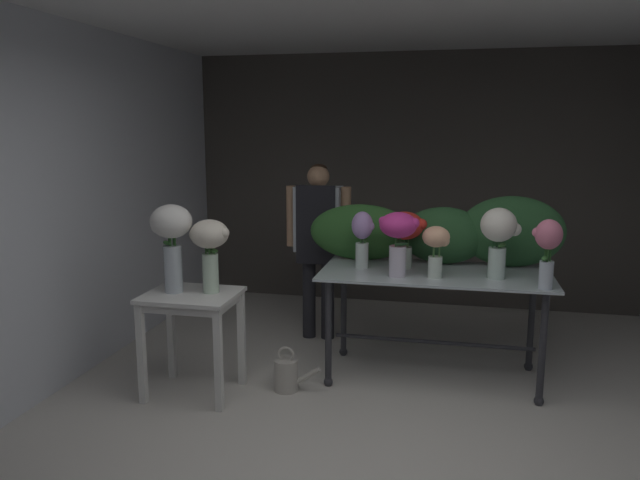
{
  "coord_description": "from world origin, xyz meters",
  "views": [
    {
      "loc": [
        0.44,
        -2.8,
        1.93
      ],
      "look_at": [
        -0.48,
        1.37,
        1.14
      ],
      "focal_mm": 34.07,
      "sensor_mm": 36.0,
      "label": 1
    }
  ],
  "objects_px": {
    "vase_rosy_tulips": "(548,246)",
    "vase_ivory_hydrangea": "(499,234)",
    "vase_scarlet_anemones": "(405,231)",
    "vase_cream_lisianthus_tall": "(209,244)",
    "vase_peach_freesia": "(436,245)",
    "display_table_glass": "(434,290)",
    "florist": "(318,233)",
    "watering_can": "(287,374)",
    "side_table_white": "(192,309)",
    "vase_magenta_ranunculus": "(398,235)",
    "vase_white_roses_tall": "(171,235)",
    "vase_lilac_roses": "(363,235)"
  },
  "relations": [
    {
      "from": "florist",
      "to": "vase_scarlet_anemones",
      "type": "distance_m",
      "value": 1.05
    },
    {
      "from": "vase_magenta_ranunculus",
      "to": "vase_lilac_roses",
      "type": "height_order",
      "value": "vase_magenta_ranunculus"
    },
    {
      "from": "vase_ivory_hydrangea",
      "to": "vase_scarlet_anemones",
      "type": "height_order",
      "value": "vase_ivory_hydrangea"
    },
    {
      "from": "side_table_white",
      "to": "vase_white_roses_tall",
      "type": "xyz_separation_m",
      "value": [
        -0.13,
        0.0,
        0.53
      ]
    },
    {
      "from": "florist",
      "to": "vase_rosy_tulips",
      "type": "bearing_deg",
      "value": -30.03
    },
    {
      "from": "vase_cream_lisianthus_tall",
      "to": "vase_peach_freesia",
      "type": "bearing_deg",
      "value": 14.98
    },
    {
      "from": "vase_magenta_ranunculus",
      "to": "vase_rosy_tulips",
      "type": "bearing_deg",
      "value": -7.4
    },
    {
      "from": "vase_peach_freesia",
      "to": "vase_cream_lisianthus_tall",
      "type": "distance_m",
      "value": 1.63
    },
    {
      "from": "watering_can",
      "to": "vase_magenta_ranunculus",
      "type": "bearing_deg",
      "value": 18.81
    },
    {
      "from": "vase_peach_freesia",
      "to": "vase_cream_lisianthus_tall",
      "type": "relative_size",
      "value": 0.72
    },
    {
      "from": "vase_scarlet_anemones",
      "to": "vase_white_roses_tall",
      "type": "bearing_deg",
      "value": -154.83
    },
    {
      "from": "display_table_glass",
      "to": "florist",
      "type": "xyz_separation_m",
      "value": [
        -1.07,
        0.71,
        0.29
      ]
    },
    {
      "from": "vase_ivory_hydrangea",
      "to": "vase_scarlet_anemones",
      "type": "bearing_deg",
      "value": 164.13
    },
    {
      "from": "display_table_glass",
      "to": "side_table_white",
      "type": "distance_m",
      "value": 1.82
    },
    {
      "from": "display_table_glass",
      "to": "vase_white_roses_tall",
      "type": "relative_size",
      "value": 2.7
    },
    {
      "from": "side_table_white",
      "to": "vase_cream_lisianthus_tall",
      "type": "height_order",
      "value": "vase_cream_lisianthus_tall"
    },
    {
      "from": "vase_rosy_tulips",
      "to": "vase_lilac_roses",
      "type": "bearing_deg",
      "value": 165.1
    },
    {
      "from": "side_table_white",
      "to": "vase_lilac_roses",
      "type": "distance_m",
      "value": 1.4
    },
    {
      "from": "side_table_white",
      "to": "vase_rosy_tulips",
      "type": "relative_size",
      "value": 1.6
    },
    {
      "from": "vase_scarlet_anemones",
      "to": "vase_lilac_roses",
      "type": "height_order",
      "value": "vase_lilac_roses"
    },
    {
      "from": "vase_peach_freesia",
      "to": "vase_white_roses_tall",
      "type": "bearing_deg",
      "value": -165.54
    },
    {
      "from": "vase_scarlet_anemones",
      "to": "vase_white_roses_tall",
      "type": "xyz_separation_m",
      "value": [
        -1.59,
        -0.75,
        0.03
      ]
    },
    {
      "from": "vase_cream_lisianthus_tall",
      "to": "watering_can",
      "type": "bearing_deg",
      "value": 14.57
    },
    {
      "from": "vase_rosy_tulips",
      "to": "vase_ivory_hydrangea",
      "type": "relative_size",
      "value": 0.92
    },
    {
      "from": "vase_rosy_tulips",
      "to": "vase_white_roses_tall",
      "type": "relative_size",
      "value": 0.75
    },
    {
      "from": "vase_peach_freesia",
      "to": "vase_white_roses_tall",
      "type": "distance_m",
      "value": 1.9
    },
    {
      "from": "vase_ivory_hydrangea",
      "to": "vase_peach_freesia",
      "type": "xyz_separation_m",
      "value": [
        -0.44,
        -0.08,
        -0.08
      ]
    },
    {
      "from": "vase_lilac_roses",
      "to": "display_table_glass",
      "type": "bearing_deg",
      "value": -0.84
    },
    {
      "from": "vase_scarlet_anemones",
      "to": "display_table_glass",
      "type": "bearing_deg",
      "value": -19.16
    },
    {
      "from": "vase_magenta_ranunculus",
      "to": "vase_ivory_hydrangea",
      "type": "relative_size",
      "value": 0.92
    },
    {
      "from": "florist",
      "to": "vase_peach_freesia",
      "type": "relative_size",
      "value": 4.24
    },
    {
      "from": "vase_magenta_ranunculus",
      "to": "vase_cream_lisianthus_tall",
      "type": "relative_size",
      "value": 0.9
    },
    {
      "from": "florist",
      "to": "vase_scarlet_anemones",
      "type": "bearing_deg",
      "value": -37.12
    },
    {
      "from": "vase_white_roses_tall",
      "to": "vase_rosy_tulips",
      "type": "bearing_deg",
      "value": 7.13
    },
    {
      "from": "vase_rosy_tulips",
      "to": "watering_can",
      "type": "distance_m",
      "value": 2.07
    },
    {
      "from": "vase_magenta_ranunculus",
      "to": "vase_ivory_hydrangea",
      "type": "xyz_separation_m",
      "value": [
        0.71,
        0.1,
        0.01
      ]
    },
    {
      "from": "vase_lilac_roses",
      "to": "watering_can",
      "type": "height_order",
      "value": "vase_lilac_roses"
    },
    {
      "from": "vase_ivory_hydrangea",
      "to": "vase_cream_lisianthus_tall",
      "type": "height_order",
      "value": "vase_ivory_hydrangea"
    },
    {
      "from": "florist",
      "to": "vase_magenta_ranunculus",
      "type": "distance_m",
      "value": 1.23
    },
    {
      "from": "display_table_glass",
      "to": "vase_scarlet_anemones",
      "type": "bearing_deg",
      "value": 160.84
    },
    {
      "from": "vase_rosy_tulips",
      "to": "vase_cream_lisianthus_tall",
      "type": "relative_size",
      "value": 0.9
    },
    {
      "from": "side_table_white",
      "to": "vase_scarlet_anemones",
      "type": "height_order",
      "value": "vase_scarlet_anemones"
    },
    {
      "from": "vase_scarlet_anemones",
      "to": "vase_cream_lisianthus_tall",
      "type": "relative_size",
      "value": 0.83
    },
    {
      "from": "display_table_glass",
      "to": "vase_ivory_hydrangea",
      "type": "relative_size",
      "value": 3.33
    },
    {
      "from": "florist",
      "to": "vase_lilac_roses",
      "type": "distance_m",
      "value": 0.87
    },
    {
      "from": "florist",
      "to": "vase_magenta_ranunculus",
      "type": "xyz_separation_m",
      "value": [
        0.8,
        -0.92,
        0.17
      ]
    },
    {
      "from": "vase_cream_lisianthus_tall",
      "to": "vase_magenta_ranunculus",
      "type": "bearing_deg",
      "value": 17.13
    },
    {
      "from": "vase_ivory_hydrangea",
      "to": "vase_lilac_roses",
      "type": "height_order",
      "value": "vase_ivory_hydrangea"
    },
    {
      "from": "florist",
      "to": "vase_white_roses_tall",
      "type": "distance_m",
      "value": 1.58
    },
    {
      "from": "watering_can",
      "to": "vase_cream_lisianthus_tall",
      "type": "bearing_deg",
      "value": -165.43
    }
  ]
}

